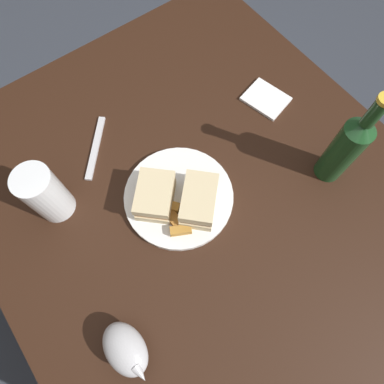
{
  "coord_description": "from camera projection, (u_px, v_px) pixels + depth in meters",
  "views": [
    {
      "loc": [
        0.22,
        -0.2,
        1.46
      ],
      "look_at": [
        -0.02,
        -0.03,
        0.75
      ],
      "focal_mm": 31.37,
      "sensor_mm": 36.0,
      "label": 1
    }
  ],
  "objects": [
    {
      "name": "potato_wedge_back",
      "position": [
        174.0,
        219.0,
        0.75
      ],
      "size": [
        0.05,
        0.03,
        0.01
      ],
      "primitive_type": "cube",
      "rotation": [
        0.0,
        0.0,
        3.19
      ],
      "color": "#AD702D",
      "rests_on": "plate"
    },
    {
      "name": "napkin",
      "position": [
        266.0,
        99.0,
        0.9
      ],
      "size": [
        0.13,
        0.11,
        0.01
      ],
      "primitive_type": "cube",
      "rotation": [
        0.0,
        0.0,
        0.24
      ],
      "color": "white",
      "rests_on": "dining_table"
    },
    {
      "name": "fork",
      "position": [
        96.0,
        147.0,
        0.84
      ],
      "size": [
        0.15,
        0.13,
        0.01
      ],
      "primitive_type": "cube",
      "rotation": [
        0.0,
        0.0,
        5.56
      ],
      "color": "silver",
      "rests_on": "dining_table"
    },
    {
      "name": "gravy_boat",
      "position": [
        126.0,
        350.0,
        0.63
      ],
      "size": [
        0.12,
        0.08,
        0.07
      ],
      "color": "#B7B7BC",
      "rests_on": "dining_table"
    },
    {
      "name": "plate",
      "position": [
        179.0,
        197.0,
        0.79
      ],
      "size": [
        0.26,
        0.26,
        0.01
      ],
      "primitive_type": "cylinder",
      "color": "white",
      "rests_on": "dining_table"
    },
    {
      "name": "sandwich_half_left",
      "position": [
        155.0,
        196.0,
        0.75
      ],
      "size": [
        0.13,
        0.13,
        0.06
      ],
      "color": "beige",
      "rests_on": "plate"
    },
    {
      "name": "potato_wedge_left_edge",
      "position": [
        181.0,
        230.0,
        0.74
      ],
      "size": [
        0.04,
        0.05,
        0.02
      ],
      "primitive_type": "cube",
      "rotation": [
        0.0,
        0.0,
        1.08
      ],
      "color": "#B77F33",
      "rests_on": "plate"
    },
    {
      "name": "cider_bottle",
      "position": [
        346.0,
        148.0,
        0.72
      ],
      "size": [
        0.06,
        0.06,
        0.28
      ],
      "color": "#19421E",
      "rests_on": "dining_table"
    },
    {
      "name": "ground_plane",
      "position": [
        199.0,
        257.0,
        1.46
      ],
      "size": [
        6.0,
        6.0,
        0.0
      ],
      "primitive_type": "plane",
      "color": "#333842"
    },
    {
      "name": "sandwich_half_right",
      "position": [
        199.0,
        201.0,
        0.74
      ],
      "size": [
        0.13,
        0.13,
        0.07
      ],
      "color": "beige",
      "rests_on": "plate"
    },
    {
      "name": "potato_wedge_middle",
      "position": [
        193.0,
        217.0,
        0.75
      ],
      "size": [
        0.05,
        0.03,
        0.02
      ],
      "primitive_type": "cube",
      "rotation": [
        0.0,
        0.0,
        5.79
      ],
      "color": "gold",
      "rests_on": "plate"
    },
    {
      "name": "dining_table",
      "position": [
        201.0,
        236.0,
        1.13
      ],
      "size": [
        1.17,
        0.99,
        0.72
      ],
      "primitive_type": "cube",
      "color": "black",
      "rests_on": "ground"
    },
    {
      "name": "potato_wedge_right_edge",
      "position": [
        161.0,
        210.0,
        0.76
      ],
      "size": [
        0.05,
        0.05,
        0.02
      ],
      "primitive_type": "cube",
      "rotation": [
        0.0,
        0.0,
        3.8
      ],
      "color": "#AD702D",
      "rests_on": "plate"
    },
    {
      "name": "potato_wedge_front",
      "position": [
        171.0,
        206.0,
        0.76
      ],
      "size": [
        0.04,
        0.04,
        0.02
      ],
      "primitive_type": "cube",
      "rotation": [
        0.0,
        0.0,
        0.64
      ],
      "color": "#B77F33",
      "rests_on": "plate"
    },
    {
      "name": "pint_glass",
      "position": [
        47.0,
        196.0,
        0.72
      ],
      "size": [
        0.08,
        0.08,
        0.15
      ],
      "color": "white",
      "rests_on": "dining_table"
    }
  ]
}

